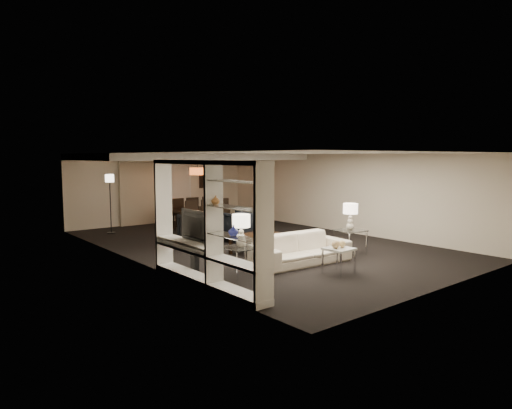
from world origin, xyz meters
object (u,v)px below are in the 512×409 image
Objects in this scene: side_table_left at (241,262)px; chair_fm at (190,212)px; vase_amber at (216,200)px; dining_table at (200,218)px; coffee_table at (256,243)px; armchair_right at (235,225)px; side_table_right at (350,242)px; chair_fl at (175,213)px; chair_nr at (226,214)px; table_lamp_right at (350,217)px; marble_table at (339,261)px; sofa at (301,249)px; floor_speaker at (195,244)px; armchair_left at (200,229)px; table_lamp_left at (241,231)px; chair_nm at (211,215)px; television at (192,226)px; chair_fr at (205,210)px; floor_lamp at (110,204)px; pendant_light at (197,171)px; chair_nl at (195,217)px; vase_blue at (233,231)px.

side_table_left is 0.63× the size of chair_fm.
vase_amber is 0.08× the size of dining_table.
armchair_right is (0.60, 1.70, 0.20)m from coffee_table.
side_table_right is 6.54m from chair_fl.
chair_fl and chair_fm have the same top height.
table_lamp_right is at bearing -83.61° from chair_nr.
side_table_left is 1.20× the size of marble_table.
sofa is 6.41m from chair_fl.
side_table_left reaches higher than marble_table.
side_table_right is 1.20× the size of marble_table.
floor_speaker is 5.91m from dining_table.
table_lamp_left reaches higher than armchair_left.
chair_nm is (-0.00, -0.65, 0.17)m from dining_table.
armchair_right is 3.11m from chair_fl.
side_table_left is 6.72m from chair_fl.
table_lamp_right is 5.17m from chair_nm.
television is 6.41m from dining_table.
vase_amber is at bearing 178.06° from television.
side_table_right is 0.63× the size of chair_nm.
chair_fr is at bearing 78.40° from marble_table.
chair_nr is 3.69m from floor_lamp.
side_table_right is (0.70, -5.97, -1.62)m from pendant_light.
marble_table is at bearing -32.91° from table_lamp_left.
chair_nl is at bearing 61.96° from vase_amber.
chair_fr is at bearing -6.38° from floor_lamp.
chair_fl is (-1.36, 6.39, -0.42)m from table_lamp_right.
television reaches higher than chair_nr.
marble_table is (0.60, -4.40, -0.17)m from armchair_left.
side_table_left is at bearing -117.87° from chair_nr.
armchair_left is 2.89m from dining_table.
table_lamp_right reaches higher than side_table_right.
vase_amber reaches higher than chair_fr.
armchair_right is 4.02m from side_table_left.
floor_speaker is 5.99m from floor_lamp.
chair_fl is (-0.66, 0.43, -1.41)m from pendant_light.
chair_nm is at bearing 84.03° from sofa.
chair_fm is at bearing 93.77° from dining_table.
floor_speaker is 1.19× the size of chair_nl.
chair_nl is 1.43m from chair_fm.
vase_blue is (-4.31, -0.98, 0.22)m from table_lamp_right.
chair_nr is at bearing 0.06° from chair_nl.
marble_table is at bearing 87.63° from chair_fm.
television is at bearing -97.71° from floor_lamp.
table_lamp_right reaches higher than armchair_right.
side_table_left is 5.74m from chair_nm.
dining_table is at bearing -104.13° from pendant_light.
side_table_left is at bearing 70.89° from armchair_left.
armchair_left is 1.44× the size of table_lamp_left.
marble_table is 3.11m from television.
chair_fr is 0.55× the size of floor_lamp.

